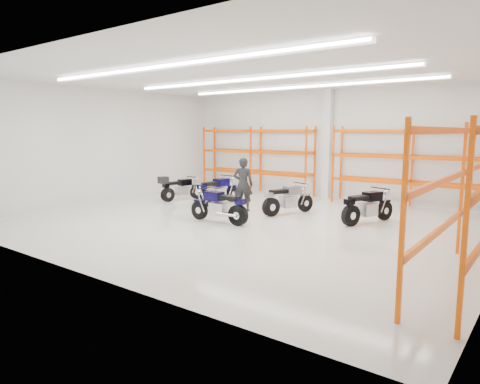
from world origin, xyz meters
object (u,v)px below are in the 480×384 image
Objects in this scene: motorcycle_main at (221,207)px; structural_column at (328,144)px; motorcycle_back_a at (178,189)px; motorcycle_back_d at (366,207)px; standing_man at (243,184)px; motorcycle_back_c at (286,200)px; motorcycle_back_b at (217,191)px.

structural_column reaches higher than motorcycle_main.
motorcycle_back_a is 0.96× the size of motorcycle_back_d.
motorcycle_main is 1.13× the size of standing_man.
motorcycle_back_b is at bearing 179.51° from motorcycle_back_c.
standing_man reaches higher than motorcycle_back_b.
motorcycle_back_d reaches higher than motorcycle_back_a.
motorcycle_main is at bearing -47.86° from motorcycle_back_b.
motorcycle_back_b is 1.08× the size of motorcycle_back_d.
standing_man is at bearing -103.51° from structural_column.
motorcycle_back_b is 1.65m from standing_man.
motorcycle_back_d is (2.69, 0.21, 0.01)m from motorcycle_back_c.
motorcycle_back_a is 1.05× the size of standing_man.
motorcycle_back_b is 5.14m from structural_column.
structural_column reaches higher than motorcycle_back_a.
motorcycle_back_b is at bearing -38.31° from standing_man.
motorcycle_back_a is 0.97× the size of motorcycle_back_c.
standing_man reaches higher than motorcycle_back_a.
standing_man is at bearing -14.07° from motorcycle_back_b.
standing_man is at bearing -3.89° from motorcycle_back_a.
motorcycle_main is at bearing 83.49° from standing_man.
motorcycle_back_c is (5.00, 0.13, -0.00)m from motorcycle_back_a.
motorcycle_back_d is (7.69, 0.34, 0.00)m from motorcycle_back_a.
standing_man is (3.45, -0.23, 0.45)m from motorcycle_back_a.
standing_man is (-1.56, -0.36, 0.46)m from motorcycle_back_c.
motorcycle_back_b is 1.18× the size of standing_man.
motorcycle_main is at bearing -110.55° from motorcycle_back_c.
standing_man is (-4.25, -0.57, 0.45)m from motorcycle_back_d.
structural_column is at bearing 86.33° from motorcycle_main.
motorcycle_back_b reaches higher than motorcycle_back_c.
motorcycle_back_a is 5.00m from motorcycle_back_c.
motorcycle_back_c reaches higher than motorcycle_back_a.
motorcycle_back_c is at bearing 69.45° from motorcycle_main.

